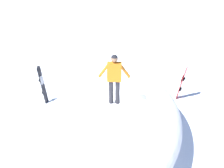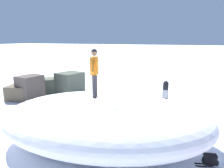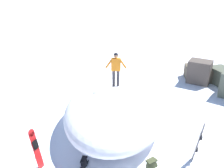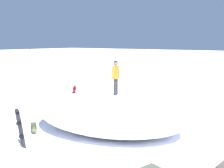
{
  "view_description": "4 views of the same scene",
  "coord_description": "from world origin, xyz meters",
  "px_view_note": "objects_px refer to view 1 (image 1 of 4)",
  "views": [
    {
      "loc": [
        -7.57,
        -2.79,
        6.4
      ],
      "look_at": [
        0.44,
        0.3,
        2.13
      ],
      "focal_mm": 47.47,
      "sensor_mm": 36.0,
      "label": 1
    },
    {
      "loc": [
        2.99,
        -5.96,
        3.68
      ],
      "look_at": [
        0.26,
        0.76,
        2.08
      ],
      "focal_mm": 33.12,
      "sensor_mm": 36.0,
      "label": 2
    },
    {
      "loc": [
        10.25,
        3.73,
        6.58
      ],
      "look_at": [
        0.39,
        0.02,
        2.04
      ],
      "focal_mm": 41.21,
      "sensor_mm": 36.0,
      "label": 3
    },
    {
      "loc": [
        -6.98,
        9.89,
        4.21
      ],
      "look_at": [
        -0.03,
        0.29,
        2.3
      ],
      "focal_mm": 42.41,
      "sensor_mm": 36.0,
      "label": 4
    }
  ],
  "objects_px": {
    "backpack_near": "(142,94)",
    "snowboard_primary_upright": "(182,82)",
    "backpack_far": "(86,92)",
    "snowboard_secondary_upright": "(42,84)",
    "snowboarder_standing": "(114,75)"
  },
  "relations": [
    {
      "from": "snowboard_secondary_upright",
      "to": "backpack_far",
      "type": "bearing_deg",
      "value": -52.86
    },
    {
      "from": "snowboard_primary_upright",
      "to": "backpack_near",
      "type": "xyz_separation_m",
      "value": [
        -0.54,
        1.62,
        -0.61
      ]
    },
    {
      "from": "snowboard_primary_upright",
      "to": "snowboard_secondary_upright",
      "type": "bearing_deg",
      "value": 113.82
    },
    {
      "from": "snowboard_primary_upright",
      "to": "backpack_near",
      "type": "distance_m",
      "value": 1.82
    },
    {
      "from": "snowboarder_standing",
      "to": "backpack_near",
      "type": "relative_size",
      "value": 2.36
    },
    {
      "from": "snowboard_secondary_upright",
      "to": "backpack_far",
      "type": "relative_size",
      "value": 2.5
    },
    {
      "from": "backpack_near",
      "to": "snowboard_primary_upright",
      "type": "bearing_deg",
      "value": -71.63
    },
    {
      "from": "snowboard_primary_upright",
      "to": "backpack_far",
      "type": "xyz_separation_m",
      "value": [
        -1.28,
        3.96,
        -0.57
      ]
    },
    {
      "from": "backpack_far",
      "to": "backpack_near",
      "type": "bearing_deg",
      "value": -72.39
    },
    {
      "from": "snowboard_secondary_upright",
      "to": "backpack_near",
      "type": "distance_m",
      "value": 4.31
    },
    {
      "from": "snowboarder_standing",
      "to": "snowboard_primary_upright",
      "type": "height_order",
      "value": "snowboarder_standing"
    },
    {
      "from": "snowboard_primary_upright",
      "to": "backpack_far",
      "type": "distance_m",
      "value": 4.21
    },
    {
      "from": "snowboarder_standing",
      "to": "backpack_far",
      "type": "bearing_deg",
      "value": 39.72
    },
    {
      "from": "snowboard_primary_upright",
      "to": "snowboard_secondary_upright",
      "type": "xyz_separation_m",
      "value": [
        -2.4,
        5.45,
        0.05
      ]
    },
    {
      "from": "snowboard_primary_upright",
      "to": "snowboard_secondary_upright",
      "type": "distance_m",
      "value": 5.95
    }
  ]
}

